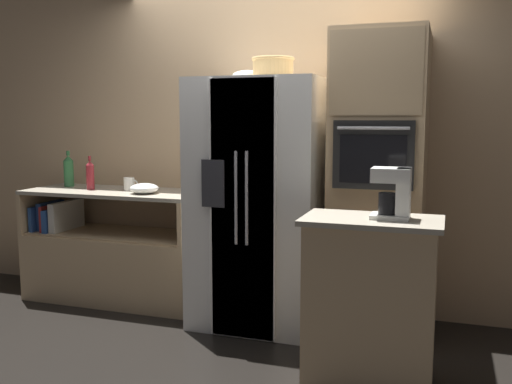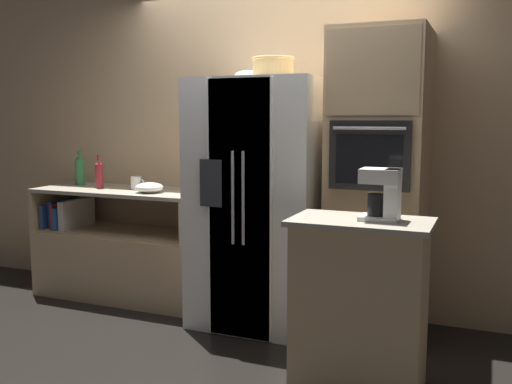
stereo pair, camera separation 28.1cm
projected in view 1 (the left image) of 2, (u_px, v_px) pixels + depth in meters
ground_plane at (258, 320)px, 4.30m from camera, size 20.00×20.00×0.00m
wall_back at (276, 133)px, 4.55m from camera, size 12.00×0.06×2.80m
counter_left at (116, 259)px, 4.79m from camera, size 1.50×0.61×0.92m
refrigerator at (261, 203)px, 4.20m from camera, size 0.92×0.85×1.80m
wall_oven at (379, 185)px, 3.97m from camera, size 0.62×0.74×2.10m
island_counter at (370, 302)px, 3.21m from camera, size 0.76×0.46×0.97m
wicker_basket at (273, 67)px, 3.99m from camera, size 0.30×0.30×0.14m
fruit_bowl at (248, 75)px, 4.20m from camera, size 0.23×0.23×0.07m
bottle_tall at (90, 175)px, 4.75m from camera, size 0.07×0.07×0.28m
bottle_short at (69, 171)px, 4.96m from camera, size 0.08×0.08×0.31m
mug at (130, 184)px, 4.68m from camera, size 0.13×0.09×0.11m
mixing_bowl at (144, 188)px, 4.50m from camera, size 0.23×0.23×0.08m
coffee_maker at (395, 191)px, 3.10m from camera, size 0.21×0.17×0.28m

